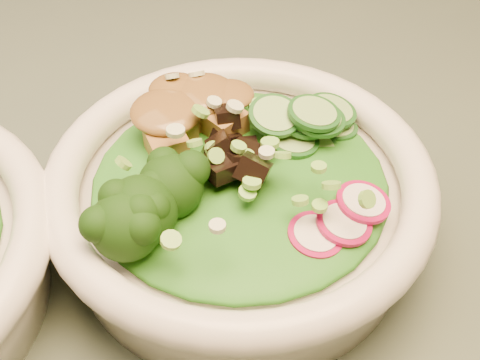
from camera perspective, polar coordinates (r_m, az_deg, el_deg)
name	(u,v)px	position (r m, az deg, el deg)	size (l,w,h in m)	color
dining_table	(402,249)	(0.62, 13.67, -5.70)	(1.20, 0.80, 0.75)	black
salad_bowl	(240,200)	(0.44, 0.00, -1.75)	(0.25, 0.25, 0.07)	silver
lettuce_bed	(240,179)	(0.42, 0.00, 0.10)	(0.19, 0.19, 0.02)	#1B6114
broccoli_florets	(166,209)	(0.39, -6.37, -2.45)	(0.07, 0.07, 0.04)	black
radish_slices	(312,230)	(0.39, 6.14, -4.24)	(0.10, 0.04, 0.02)	#9D0C43
cucumber_slices	(311,127)	(0.45, 6.07, 4.51)	(0.07, 0.07, 0.03)	#96C16B
mushroom_heap	(228,155)	(0.42, -0.99, 2.14)	(0.07, 0.07, 0.04)	black
tofu_cubes	(186,120)	(0.45, -4.67, 5.16)	(0.08, 0.06, 0.03)	#905F30
peanut_sauce	(185,105)	(0.44, -4.76, 6.36)	(0.07, 0.05, 0.01)	brown
scallion_garnish	(240,154)	(0.41, 0.00, 2.27)	(0.18, 0.18, 0.02)	#79BE43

